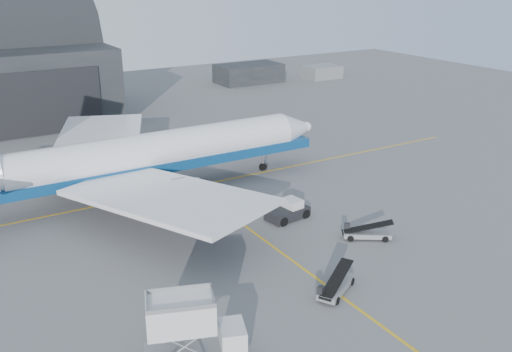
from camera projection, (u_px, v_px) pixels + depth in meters
ground at (288, 258)px, 49.61m from camera, size 200.00×200.00×0.00m
taxi_lines at (221, 208)px, 59.81m from camera, size 80.00×42.12×0.02m
distant_bldg_a at (249, 82)px, 125.97m from camera, size 14.00×8.00×4.00m
distant_bldg_b at (321, 78)px, 130.96m from camera, size 8.00×6.00×2.80m
airliner at (143, 156)px, 62.19m from camera, size 45.26×43.89×15.88m
catering_truck at (190, 330)px, 35.97m from camera, size 6.89×4.40×4.45m
pushback_tug at (288, 211)px, 57.26m from camera, size 4.58×3.07×1.98m
belt_loader_a at (336, 286)px, 44.17m from camera, size 4.58×3.52×1.80m
belt_loader_b at (366, 233)px, 53.03m from camera, size 4.48×3.65×1.78m
traffic_cone at (239, 224)px, 55.52m from camera, size 0.39×0.39×0.57m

